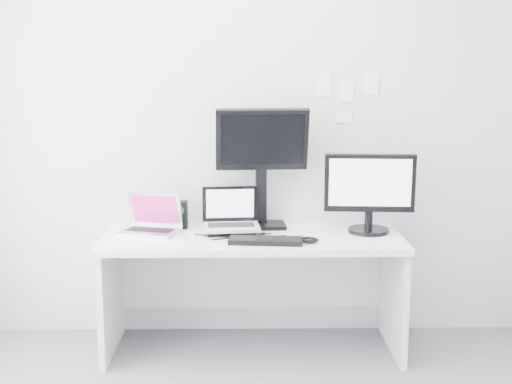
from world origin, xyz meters
The scene contains 13 objects.
back_wall centered at (0.00, 1.60, 1.35)m, with size 3.60×3.60×0.00m, color silver.
desk centered at (0.00, 1.25, 0.36)m, with size 1.80×0.70×0.73m, color white.
macbook centered at (-0.63, 1.30, 0.86)m, with size 0.34×0.26×0.26m, color #B7B7BD.
speaker centered at (-0.45, 1.45, 0.82)m, with size 0.09×0.09×0.17m, color black.
dell_laptop centered at (-0.13, 1.31, 0.87)m, with size 0.34×0.27×0.29m, color silver.
rear_monitor centered at (0.06, 1.46, 1.12)m, with size 0.57×0.21×0.78m, color black.
samsung_monitor centered at (0.71, 1.32, 0.98)m, with size 0.55×0.25×0.50m, color black.
keyboard centered at (0.07, 1.06, 0.74)m, with size 0.43×0.15×0.03m, color black.
mouse centered at (0.32, 1.06, 0.75)m, with size 0.11×0.07×0.04m, color black.
wall_note_0 centered at (0.45, 1.59, 1.62)m, with size 0.10×0.00×0.14m, color white.
wall_note_1 centered at (0.60, 1.59, 1.58)m, with size 0.09×0.00×0.13m, color white.
wall_note_2 centered at (0.75, 1.59, 1.63)m, with size 0.10×0.00×0.14m, color white.
wall_note_3 centered at (0.58, 1.59, 1.42)m, with size 0.11×0.00×0.08m, color white.
Camera 1 is at (-0.04, -2.80, 1.72)m, focal length 48.44 mm.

